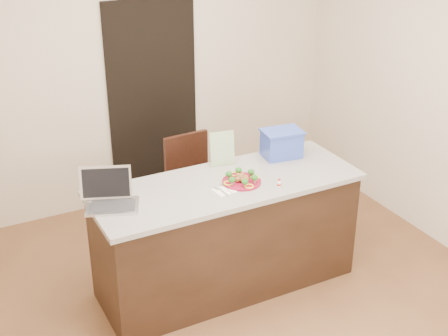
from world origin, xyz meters
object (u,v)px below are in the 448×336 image
yogurt_bottle (279,184)px  chair (192,181)px  laptop (109,195)px  island (226,234)px  plate (242,181)px  napkin (224,191)px  blue_box (282,143)px

yogurt_bottle → chair: bearing=101.7°
chair → laptop: bearing=-145.8°
laptop → yogurt_bottle: bearing=6.3°
island → plate: 0.48m
chair → island: bearing=-99.8°
island → napkin: napkin is taller
plate → chair: (-0.01, 0.89, -0.39)m
laptop → blue_box: 1.51m
blue_box → island: bearing=-153.6°
yogurt_bottle → blue_box: blue_box is taller
napkin → chair: 1.04m
plate → laptop: laptop is taller
napkin → laptop: laptop is taller
yogurt_bottle → chair: yogurt_bottle is taller
laptop → chair: size_ratio=0.45×
plate → yogurt_bottle: bearing=-41.5°
laptop → blue_box: laptop is taller
napkin → laptop: size_ratio=0.32×
plate → laptop: size_ratio=0.68×
plate → chair: size_ratio=0.31×
island → laptop: (-0.88, 0.08, 0.53)m
napkin → laptop: (-0.80, 0.20, 0.07)m
plate → blue_box: (0.52, 0.27, 0.10)m
plate → yogurt_bottle: 0.28m
yogurt_bottle → blue_box: 0.56m
napkin → island: bearing=55.7°
laptop → island: bearing=16.3°
napkin → laptop: 0.83m
yogurt_bottle → island: bearing=141.8°
napkin → chair: size_ratio=0.15×
yogurt_bottle → laptop: 1.24m
blue_box → chair: size_ratio=0.36×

